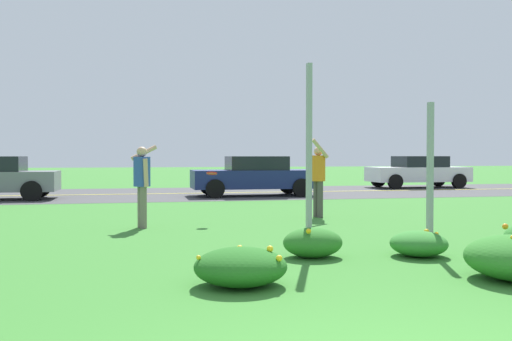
# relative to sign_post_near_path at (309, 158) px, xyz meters

# --- Properties ---
(ground_plane) EXTENTS (120.00, 120.00, 0.00)m
(ground_plane) POSITION_rel_sign_post_near_path_xyz_m (-0.69, 4.30, -1.43)
(ground_plane) COLOR #387A2D
(highway_strip) EXTENTS (120.00, 7.98, 0.01)m
(highway_strip) POSITION_rel_sign_post_near_path_xyz_m (-0.69, 13.82, -1.43)
(highway_strip) COLOR #424244
(highway_strip) RESTS_ON ground
(highway_center_stripe) EXTENTS (120.00, 0.16, 0.00)m
(highway_center_stripe) POSITION_rel_sign_post_near_path_xyz_m (-0.69, 13.82, -1.42)
(highway_center_stripe) COLOR yellow
(highway_center_stripe) RESTS_ON ground
(daylily_clump_mid_center) EXTENTS (0.84, 0.83, 0.37)m
(daylily_clump_mid_center) POSITION_rel_sign_post_near_path_xyz_m (1.49, -0.62, -1.25)
(daylily_clump_mid_center) COLOR #337F2D
(daylily_clump_mid_center) RESTS_ON ground
(daylily_clump_mid_left) EXTENTS (0.87, 0.72, 0.45)m
(daylily_clump_mid_left) POSITION_rel_sign_post_near_path_xyz_m (-0.06, -0.38, -1.22)
(daylily_clump_mid_left) COLOR #2D7526
(daylily_clump_mid_left) RESTS_ON ground
(daylily_clump_front_center) EXTENTS (1.06, 0.99, 0.45)m
(daylily_clump_front_center) POSITION_rel_sign_post_near_path_xyz_m (-1.41, -1.92, -1.21)
(daylily_clump_front_center) COLOR #23661E
(daylily_clump_front_center) RESTS_ON ground
(sign_post_near_path) EXTENTS (0.07, 0.10, 2.87)m
(sign_post_near_path) POSITION_rel_sign_post_near_path_xyz_m (0.00, 0.00, 0.00)
(sign_post_near_path) COLOR #93969B
(sign_post_near_path) RESTS_ON ground
(sign_post_by_roadside) EXTENTS (0.07, 0.10, 2.30)m
(sign_post_by_roadside) POSITION_rel_sign_post_near_path_xyz_m (1.90, -0.19, -0.28)
(sign_post_by_roadside) COLOR #93969B
(sign_post_by_roadside) RESTS_ON ground
(person_thrower_blue_shirt) EXTENTS (0.55, 0.58, 1.70)m
(person_thrower_blue_shirt) POSITION_rel_sign_post_near_path_xyz_m (-2.43, 3.53, -0.44)
(person_thrower_blue_shirt) COLOR #2D4C9E
(person_thrower_blue_shirt) RESTS_ON ground
(person_catcher_orange_shirt) EXTENTS (0.48, 0.56, 1.88)m
(person_catcher_orange_shirt) POSITION_rel_sign_post_near_path_xyz_m (1.70, 4.69, -0.42)
(person_catcher_orange_shirt) COLOR orange
(person_catcher_orange_shirt) RESTS_ON ground
(frisbee_red) EXTENTS (0.24, 0.23, 0.10)m
(frisbee_red) POSITION_rel_sign_post_near_path_xyz_m (-0.95, 3.98, -0.34)
(frisbee_red) COLOR red
(car_white_leftmost) EXTENTS (4.50, 2.00, 1.45)m
(car_white_leftmost) POSITION_rel_sign_post_near_path_xyz_m (10.16, 15.62, -0.69)
(car_white_leftmost) COLOR silver
(car_white_leftmost) RESTS_ON ground
(car_navy_center_left) EXTENTS (4.50, 2.00, 1.45)m
(car_navy_center_left) POSITION_rel_sign_post_near_path_xyz_m (1.69, 12.03, -0.69)
(car_navy_center_left) COLOR navy
(car_navy_center_left) RESTS_ON ground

